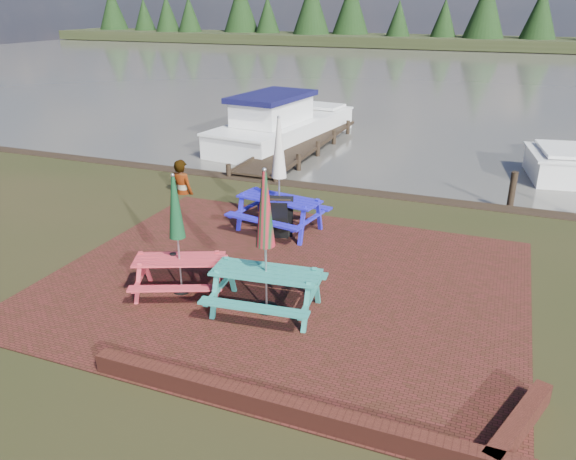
% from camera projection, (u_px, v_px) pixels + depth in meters
% --- Properties ---
extents(ground, '(120.00, 120.00, 0.00)m').
position_uv_depth(ground, '(264.00, 306.00, 10.13)').
color(ground, black).
rests_on(ground, ground).
extents(paving, '(9.00, 7.50, 0.02)m').
position_uv_depth(paving, '(285.00, 282.00, 10.99)').
color(paving, '#3A1B12').
rests_on(paving, ground).
extents(brick_wall, '(6.21, 1.79, 0.30)m').
position_uv_depth(brick_wall, '(340.00, 414.00, 7.26)').
color(brick_wall, '#4C1E16').
rests_on(brick_wall, ground).
extents(water, '(120.00, 60.00, 0.02)m').
position_uv_depth(water, '(463.00, 75.00, 41.99)').
color(water, '#4A473F').
rests_on(water, ground).
extents(far_treeline, '(120.00, 10.00, 8.10)m').
position_uv_depth(far_treeline, '(491.00, 18.00, 65.72)').
color(far_treeline, black).
rests_on(far_treeline, ground).
extents(picnic_table_teal, '(2.04, 1.85, 2.60)m').
position_uv_depth(picnic_table_teal, '(266.00, 265.00, 9.62)').
color(picnic_table_teal, teal).
rests_on(picnic_table_teal, ground).
extents(picnic_table_red, '(2.10, 2.00, 2.30)m').
position_uv_depth(picnic_table_red, '(179.00, 253.00, 10.31)').
color(picnic_table_red, '#CA333E').
rests_on(picnic_table_red, ground).
extents(picnic_table_blue, '(2.22, 2.04, 2.72)m').
position_uv_depth(picnic_table_blue, '(279.00, 193.00, 13.10)').
color(picnic_table_blue, '#1F1AC7').
rests_on(picnic_table_blue, ground).
extents(chalkboard, '(0.63, 0.69, 0.95)m').
position_uv_depth(chalkboard, '(278.00, 218.00, 12.86)').
color(chalkboard, black).
rests_on(chalkboard, ground).
extents(jetty, '(1.76, 9.08, 1.00)m').
position_uv_depth(jetty, '(300.00, 145.00, 20.98)').
color(jetty, black).
rests_on(jetty, ground).
extents(boat_jetty, '(3.69, 8.04, 2.25)m').
position_uv_depth(boat_jetty, '(282.00, 127.00, 22.29)').
color(boat_jetty, white).
rests_on(boat_jetty, ground).
extents(person, '(0.77, 0.55, 1.96)m').
position_uv_depth(person, '(180.00, 160.00, 15.70)').
color(person, gray).
rests_on(person, ground).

